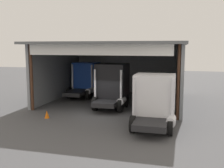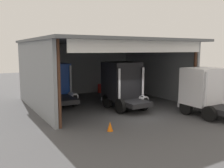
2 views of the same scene
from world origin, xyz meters
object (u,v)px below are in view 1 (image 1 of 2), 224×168
object	(u,v)px
truck_black_center_right_bay	(112,84)
truck_blue_center_bay	(85,79)
oil_drum	(146,90)
truck_white_yard_outside	(155,100)
tool_cart	(152,91)
traffic_cone	(47,114)

from	to	relation	value
truck_black_center_right_bay	truck_blue_center_bay	bearing A→B (deg)	132.83
oil_drum	truck_blue_center_bay	bearing A→B (deg)	-153.10
truck_black_center_right_bay	truck_white_yard_outside	xyz separation A→B (m)	(4.03, -4.72, -0.21)
truck_blue_center_bay	tool_cart	size ratio (longest dim) A/B	5.13
truck_blue_center_bay	truck_white_yard_outside	distance (m)	12.23
truck_black_center_right_bay	truck_white_yard_outside	distance (m)	6.21
oil_drum	traffic_cone	world-z (taller)	oil_drum
truck_black_center_right_bay	tool_cart	distance (m)	7.16
tool_cart	truck_black_center_right_bay	bearing A→B (deg)	-111.70
truck_blue_center_bay	truck_black_center_right_bay	bearing A→B (deg)	-45.26
truck_black_center_right_bay	oil_drum	size ratio (longest dim) A/B	4.71
truck_black_center_right_bay	traffic_cone	bearing A→B (deg)	-129.46
traffic_cone	oil_drum	bearing A→B (deg)	64.86
truck_white_yard_outside	tool_cart	size ratio (longest dim) A/B	4.26
truck_white_yard_outside	traffic_cone	world-z (taller)	truck_white_yard_outside
truck_white_yard_outside	oil_drum	bearing A→B (deg)	100.33
truck_blue_center_bay	traffic_cone	bearing A→B (deg)	-85.54
truck_blue_center_bay	truck_black_center_right_bay	distance (m)	6.03
truck_blue_center_bay	oil_drum	size ratio (longest dim) A/B	5.48
truck_blue_center_bay	oil_drum	distance (m)	6.76
oil_drum	traffic_cone	xyz separation A→B (m)	(-5.59, -11.92, -0.19)
traffic_cone	truck_blue_center_bay	bearing A→B (deg)	92.07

